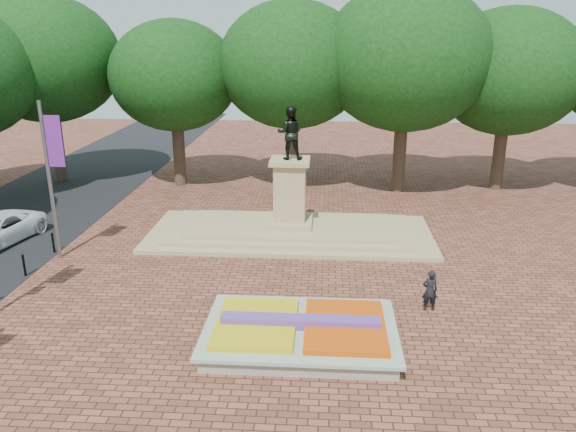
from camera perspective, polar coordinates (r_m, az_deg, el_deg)
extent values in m
plane|color=brown|center=(20.76, -1.28, -9.72)|extent=(90.00, 90.00, 0.00)
cube|color=gray|center=(18.85, 1.26, -12.07)|extent=(6.00, 4.00, 0.45)
cube|color=#ADBBA9|center=(18.71, 1.26, -11.35)|extent=(6.30, 4.30, 0.12)
cube|color=#E23F0C|center=(18.65, 5.81, -11.10)|extent=(2.60, 3.40, 0.22)
cube|color=yellow|center=(18.76, -3.24, -10.86)|extent=(2.60, 3.40, 0.18)
cube|color=#452D7D|center=(18.60, 1.27, -10.76)|extent=(5.20, 0.55, 0.38)
cube|color=tan|center=(28.01, 0.19, -1.81)|extent=(14.00, 6.00, 0.20)
cube|color=tan|center=(27.94, 0.19, -1.43)|extent=(12.00, 5.00, 0.20)
cube|color=tan|center=(27.87, 0.19, -1.04)|extent=(10.00, 4.00, 0.20)
cube|color=tan|center=(27.79, 0.19, -0.55)|extent=(2.20, 2.20, 0.30)
cube|color=tan|center=(27.33, 0.20, 2.52)|extent=(1.50, 1.50, 2.80)
cube|color=tan|center=(26.95, 0.20, 5.59)|extent=(1.90, 1.90, 0.20)
imported|color=black|center=(26.68, 0.20, 8.42)|extent=(1.22, 0.95, 2.50)
cylinder|color=#34281C|center=(41.07, -21.83, 6.18)|extent=(0.80, 0.80, 4.00)
ellipsoid|color=black|center=(40.44, -22.63, 12.67)|extent=(8.80, 8.80, 7.48)
cylinder|color=#34281C|center=(38.30, -10.90, 6.36)|extent=(0.80, 0.80, 4.00)
ellipsoid|color=black|center=(37.63, -11.34, 13.36)|extent=(8.80, 8.80, 7.48)
cylinder|color=#34281C|center=(37.15, -0.34, 6.33)|extent=(0.80, 0.80, 4.00)
ellipsoid|color=black|center=(36.46, -0.35, 13.56)|extent=(8.80, 8.80, 7.48)
cylinder|color=#34281C|center=(37.30, 10.51, 6.07)|extent=(0.80, 0.80, 4.00)
ellipsoid|color=black|center=(36.61, 10.95, 13.26)|extent=(8.80, 8.80, 7.48)
cylinder|color=#34281C|center=(38.73, 20.90, 5.62)|extent=(0.80, 0.80, 4.00)
ellipsoid|color=black|center=(38.07, 21.71, 12.50)|extent=(8.80, 8.80, 7.48)
cylinder|color=slate|center=(26.42, -23.04, 3.17)|extent=(0.16, 0.16, 7.00)
cube|color=#6D218C|center=(25.84, -22.64, 7.02)|extent=(0.70, 0.04, 2.20)
cylinder|color=black|center=(25.82, -25.22, -4.64)|extent=(0.10, 0.10, 0.90)
sphere|color=black|center=(25.65, -25.36, -3.67)|extent=(0.12, 0.12, 0.12)
cylinder|color=black|center=(27.94, -22.74, -2.60)|extent=(0.10, 0.10, 0.90)
sphere|color=black|center=(27.79, -22.85, -1.69)|extent=(0.12, 0.12, 0.12)
imported|color=black|center=(21.17, 14.21, -7.35)|extent=(0.61, 0.43, 1.57)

